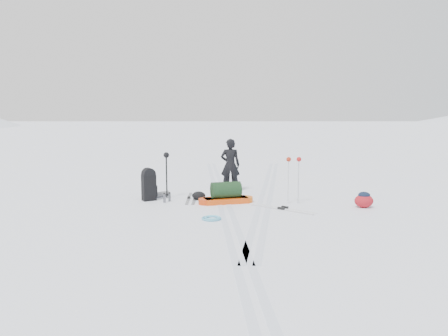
{
  "coord_description": "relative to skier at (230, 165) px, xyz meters",
  "views": [
    {
      "loc": [
        0.04,
        -11.66,
        2.47
      ],
      "look_at": [
        0.02,
        0.04,
        0.95
      ],
      "focal_mm": 35.0,
      "sensor_mm": 36.0,
      "label": 1
    }
  ],
  "objects": [
    {
      "name": "ground",
      "position": [
        -0.2,
        -1.74,
        -0.82
      ],
      "size": [
        200.0,
        200.0,
        0.0
      ],
      "primitive_type": "plane",
      "color": "white",
      "rests_on": "ground"
    },
    {
      "name": "ski_tracks",
      "position": [
        0.41,
        -0.86,
        -0.82
      ],
      "size": [
        3.38,
        17.97,
        0.01
      ],
      "color": "silver",
      "rests_on": "ground"
    },
    {
      "name": "skier",
      "position": [
        0.0,
        0.0,
        0.0
      ],
      "size": [
        0.62,
        0.43,
        1.64
      ],
      "primitive_type": "imported",
      "rotation": [
        0.0,
        0.0,
        3.08
      ],
      "color": "black",
      "rests_on": "ground"
    },
    {
      "name": "pulk_sled",
      "position": [
        -0.14,
        -1.77,
        -0.6
      ],
      "size": [
        1.58,
        0.82,
        0.58
      ],
      "rotation": [
        0.0,
        0.0,
        0.27
      ],
      "color": "#D6460C",
      "rests_on": "ground"
    },
    {
      "name": "expedition_rucksack",
      "position": [
        -2.25,
        -1.36,
        -0.4
      ],
      "size": [
        0.72,
        0.96,
        0.92
      ],
      "rotation": [
        0.0,
        0.0,
        0.52
      ],
      "color": "black",
      "rests_on": "ground"
    },
    {
      "name": "ski_poles_black",
      "position": [
        -1.83,
        -1.07,
        0.26
      ],
      "size": [
        0.16,
        0.18,
        1.32
      ],
      "rotation": [
        0.0,
        0.0,
        -0.24
      ],
      "color": "black",
      "rests_on": "ground"
    },
    {
      "name": "ski_poles_silver",
      "position": [
        1.68,
        -1.82,
        0.24
      ],
      "size": [
        0.4,
        0.14,
        1.26
      ],
      "rotation": [
        0.0,
        0.0,
        0.22
      ],
      "color": "silver",
      "rests_on": "ground"
    },
    {
      "name": "touring_skis_grey",
      "position": [
        -1.11,
        -1.18,
        -0.81
      ],
      "size": [
        0.27,
        1.7,
        0.06
      ],
      "rotation": [
        0.0,
        0.0,
        1.58
      ],
      "color": "gray",
      "rests_on": "ground"
    },
    {
      "name": "touring_skis_white",
      "position": [
        1.31,
        -2.55,
        -0.81
      ],
      "size": [
        1.58,
        1.35,
        0.07
      ],
      "rotation": [
        0.0,
        0.0,
        -0.68
      ],
      "color": "#BABCC1",
      "rests_on": "ground"
    },
    {
      "name": "rope_coil",
      "position": [
        -0.47,
        -3.58,
        -0.79
      ],
      "size": [
        0.48,
        0.48,
        0.06
      ],
      "rotation": [
        0.0,
        0.0,
        0.03
      ],
      "color": "#4FA2C2",
      "rests_on": "ground"
    },
    {
      "name": "small_daypack",
      "position": [
        3.43,
        -2.33,
        -0.62
      ],
      "size": [
        0.6,
        0.58,
        0.41
      ],
      "rotation": [
        0.0,
        0.0,
        -0.65
      ],
      "color": "maroon",
      "rests_on": "ground"
    },
    {
      "name": "thermos_pair",
      "position": [
        -1.76,
        -1.64,
        -0.69
      ],
      "size": [
        0.2,
        0.25,
        0.27
      ],
      "rotation": [
        0.0,
        0.0,
        0.17
      ],
      "color": "#595B61",
      "rests_on": "ground"
    },
    {
      "name": "stuff_sack",
      "position": [
        -0.9,
        -1.33,
        -0.7
      ],
      "size": [
        0.38,
        0.29,
        0.24
      ],
      "rotation": [
        0.0,
        0.0,
        0.02
      ],
      "color": "black",
      "rests_on": "ground"
    }
  ]
}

